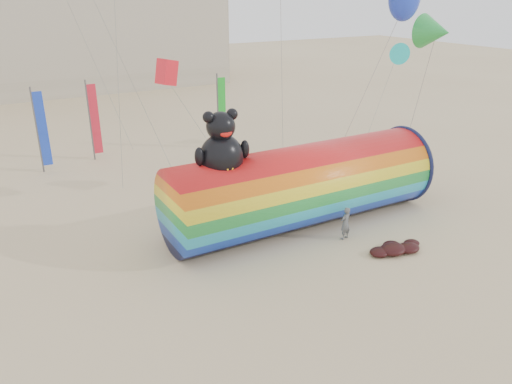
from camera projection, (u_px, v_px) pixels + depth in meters
ground at (263, 260)px, 20.66m from camera, size 160.00×160.00×0.00m
windsock_assembly at (302, 184)px, 23.19m from camera, size 13.12×3.99×6.05m
kite_handler at (345, 223)px, 22.12m from camera, size 0.63×0.48×1.52m
fabric_bundle at (396, 248)px, 21.21m from camera, size 2.62×1.35×0.41m
festival_banners at (123, 120)px, 31.98m from camera, size 12.12×1.87×5.20m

